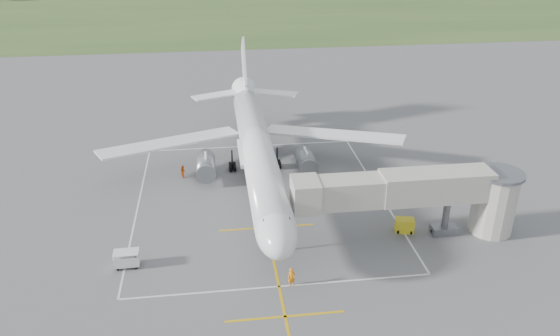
{
  "coord_description": "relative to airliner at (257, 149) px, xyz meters",
  "views": [
    {
      "loc": [
        -4.97,
        -58.97,
        30.47
      ],
      "look_at": [
        2.16,
        -4.0,
        4.0
      ],
      "focal_mm": 35.0,
      "sensor_mm": 36.0,
      "label": 1
    }
  ],
  "objects": [
    {
      "name": "baggage_cart",
      "position": [
        -13.74,
        -15.91,
        -3.56
      ],
      "size": [
        2.36,
        1.45,
        1.62
      ],
      "rotation": [
        0.0,
        0.0,
        0.02
      ],
      "color": "silver",
      "rests_on": "ground"
    },
    {
      "name": "ramp_worker_wing",
      "position": [
        -9.09,
        2.51,
        -3.61
      ],
      "size": [
        0.88,
        0.95,
        1.57
      ],
      "primitive_type": "imported",
      "rotation": [
        0.0,
        0.0,
        2.04
      ],
      "color": "#FF5908",
      "rests_on": "ground"
    },
    {
      "name": "ramp_worker_nose",
      "position": [
        1.12,
        -20.76,
        -3.49
      ],
      "size": [
        0.68,
        0.47,
        1.8
      ],
      "primitive_type": "imported",
      "rotation": [
        0.0,
        0.0,
        0.06
      ],
      "color": "orange",
      "rests_on": "ground"
    },
    {
      "name": "grass_strip",
      "position": [
        0.0,
        129.25,
        -4.38
      ],
      "size": [
        700.0,
        120.0,
        0.02
      ],
      "primitive_type": "cube",
      "color": "#375123",
      "rests_on": "ground"
    },
    {
      "name": "gpu_unit",
      "position": [
        14.12,
        -13.28,
        -3.68
      ],
      "size": [
        2.16,
        1.74,
        1.43
      ],
      "rotation": [
        0.0,
        0.0,
        -0.25
      ],
      "color": "gold",
      "rests_on": "ground"
    },
    {
      "name": "ground",
      "position": [
        0.0,
        -0.75,
        -4.39
      ],
      "size": [
        700.0,
        700.0,
        0.0
      ],
      "primitive_type": "plane",
      "color": "#545456",
      "rests_on": "ground"
    },
    {
      "name": "jet_bridge",
      "position": [
        15.72,
        -14.25,
        0.35
      ],
      "size": [
        23.4,
        5.0,
        7.2
      ],
      "color": "#9E998F",
      "rests_on": "ground"
    },
    {
      "name": "airliner",
      "position": [
        0.0,
        0.0,
        0.0
      ],
      "size": [
        38.93,
        46.75,
        13.52
      ],
      "color": "silver",
      "rests_on": "ground"
    },
    {
      "name": "apron_markings",
      "position": [
        0.0,
        -6.57,
        -4.38
      ],
      "size": [
        28.2,
        60.0,
        0.01
      ],
      "color": "#D29D0C",
      "rests_on": "ground"
    }
  ]
}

